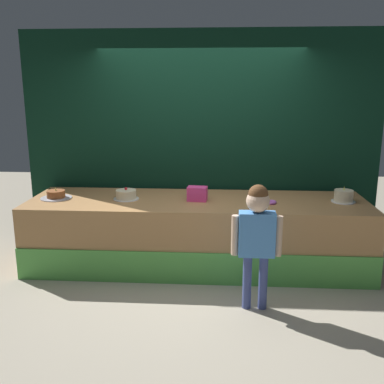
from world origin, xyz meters
TOP-DOWN VIEW (x-y plane):
  - ground_plane at (0.00, 0.00)m, footprint 12.00×12.00m
  - stage_platform at (0.00, 0.53)m, footprint 3.86×1.10m
  - curtain_backdrop at (0.00, 1.18)m, footprint 4.42×0.08m
  - child_figure at (0.60, -0.48)m, footprint 0.46×0.21m
  - pink_box at (0.00, 0.51)m, footprint 0.23×0.17m
  - donut at (0.82, 0.43)m, footprint 0.13×0.13m
  - cake_left at (-1.64, 0.50)m, footprint 0.36×0.36m
  - cake_center at (-0.82, 0.52)m, footprint 0.29×0.29m
  - cake_right at (1.64, 0.55)m, footprint 0.27×0.27m

SIDE VIEW (x-z plane):
  - ground_plane at x=0.00m, z-range 0.00..0.00m
  - stage_platform at x=0.00m, z-range 0.00..0.79m
  - child_figure at x=0.60m, z-range 0.18..1.38m
  - donut at x=0.82m, z-range 0.79..0.82m
  - cake_left at x=-1.64m, z-range 0.76..0.89m
  - cake_center at x=-0.82m, z-range 0.77..0.91m
  - cake_right at x=1.64m, z-range 0.76..0.95m
  - pink_box at x=0.00m, z-range 0.79..0.95m
  - curtain_backdrop at x=0.00m, z-range 0.00..2.73m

